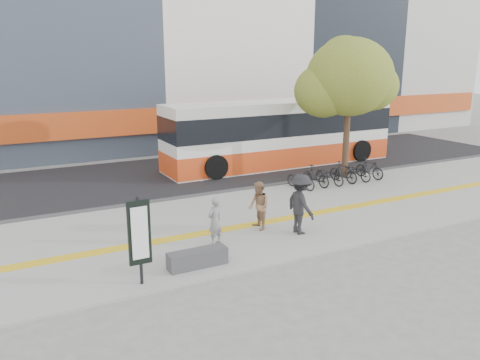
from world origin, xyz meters
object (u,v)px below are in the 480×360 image
signboard (139,234)px  seated_woman (215,221)px  bench (198,258)px  pedestrian_dark (301,204)px  bus (281,135)px  pedestrian_tan (259,206)px  street_tree (347,79)px

signboard → seated_woman: 3.11m
bench → pedestrian_dark: pedestrian_dark is taller
bus → pedestrian_dark: size_ratio=6.44×
bus → pedestrian_tan: bearing=-126.4°
bus → pedestrian_dark: bus is taller
seated_woman → pedestrian_tan: (1.78, 0.53, 0.05)m
seated_woman → pedestrian_dark: size_ratio=0.77×
bench → pedestrian_tan: size_ratio=1.03×
bench → street_tree: size_ratio=0.25×
street_tree → pedestrian_tan: size_ratio=4.07×
seated_woman → pedestrian_tan: size_ratio=0.93×
signboard → pedestrian_dark: 5.55m
bench → pedestrian_tan: (2.85, 1.73, 0.55)m
street_tree → bus: street_tree is taller
street_tree → pedestrian_dark: street_tree is taller
bus → pedestrian_tan: size_ratio=7.86×
bench → street_tree: 12.23m
signboard → pedestrian_tan: bearing=24.5°
bench → street_tree: bearing=31.6°
bus → pedestrian_dark: 10.16m
street_tree → bus: (-1.05, 3.68, -2.93)m
bench → street_tree: street_tree is taller
signboard → pedestrian_dark: (5.42, 1.13, -0.34)m
bench → bus: 13.11m
signboard → bus: (10.33, 10.01, 0.22)m
signboard → bus: bearing=44.1°
bench → signboard: signboard is taller
signboard → pedestrian_tan: (4.45, 2.03, -0.51)m
street_tree → pedestrian_tan: (-6.93, -4.29, -3.66)m
bench → street_tree: (9.78, 6.02, 4.21)m
street_tree → pedestrian_dark: 8.64m
signboard → seated_woman: size_ratio=1.52×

